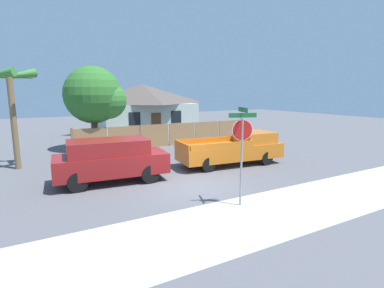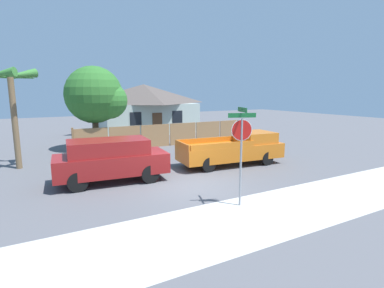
# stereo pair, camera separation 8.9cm
# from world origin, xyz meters

# --- Properties ---
(ground_plane) EXTENTS (80.00, 80.00, 0.00)m
(ground_plane) POSITION_xyz_m (0.00, 0.00, 0.00)
(ground_plane) COLOR #56565B
(sidewalk_strip) EXTENTS (36.00, 3.20, 0.01)m
(sidewalk_strip) POSITION_xyz_m (0.00, -3.60, 0.00)
(sidewalk_strip) COLOR beige
(sidewalk_strip) RESTS_ON ground
(wooden_fence) EXTENTS (13.08, 0.12, 1.67)m
(wooden_fence) POSITION_xyz_m (3.19, 8.97, 0.79)
(wooden_fence) COLOR #997047
(wooden_fence) RESTS_ON ground
(house) EXTENTS (9.35, 6.95, 4.51)m
(house) POSITION_xyz_m (4.33, 17.20, 2.34)
(house) COLOR #B2C1B7
(house) RESTS_ON ground
(oak_tree) EXTENTS (3.89, 3.70, 5.47)m
(oak_tree) POSITION_xyz_m (-1.51, 9.97, 3.52)
(oak_tree) COLOR brown
(oak_tree) RESTS_ON ground
(palm_tree) EXTENTS (2.44, 2.64, 4.92)m
(palm_tree) POSITION_xyz_m (-6.18, 6.74, 4.20)
(palm_tree) COLOR brown
(palm_tree) RESTS_ON ground
(red_suv) EXTENTS (4.78, 2.32, 1.84)m
(red_suv) POSITION_xyz_m (-2.67, 2.20, 1.00)
(red_suv) COLOR maroon
(red_suv) RESTS_ON ground
(orange_pickup) EXTENTS (5.70, 2.41, 1.68)m
(orange_pickup) POSITION_xyz_m (3.82, 2.18, 0.83)
(orange_pickup) COLOR orange
(orange_pickup) RESTS_ON ground
(stop_sign) EXTENTS (0.89, 0.80, 3.32)m
(stop_sign) POSITION_xyz_m (0.44, -2.63, 2.25)
(stop_sign) COLOR gray
(stop_sign) RESTS_ON ground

